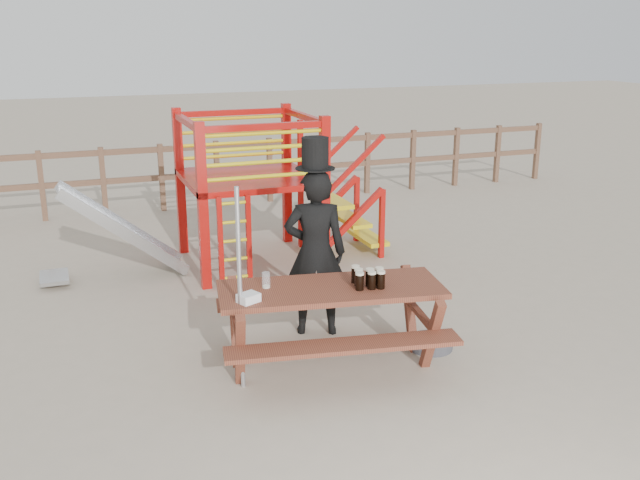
# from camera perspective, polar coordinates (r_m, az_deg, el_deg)

# --- Properties ---
(ground) EXTENTS (60.00, 60.00, 0.00)m
(ground) POSITION_cam_1_polar(r_m,az_deg,el_deg) (6.84, 0.89, -10.95)
(ground) COLOR tan
(ground) RESTS_ON ground
(back_fence) EXTENTS (15.09, 0.09, 1.20)m
(back_fence) POSITION_cam_1_polar(r_m,az_deg,el_deg) (13.06, -10.41, 5.67)
(back_fence) COLOR brown
(back_fence) RESTS_ON ground
(playground_fort) EXTENTS (4.71, 1.84, 2.10)m
(playground_fort) POSITION_cam_1_polar(r_m,az_deg,el_deg) (9.74, -6.11, 4.15)
(playground_fort) COLOR #AF100B
(playground_fort) RESTS_ON ground
(picnic_table) EXTENTS (2.33, 1.80, 0.82)m
(picnic_table) POSITION_cam_1_polar(r_m,az_deg,el_deg) (6.85, 0.88, -6.13)
(picnic_table) COLOR brown
(picnic_table) RESTS_ON ground
(man_with_hat) EXTENTS (0.76, 0.62, 2.12)m
(man_with_hat) POSITION_cam_1_polar(r_m,az_deg,el_deg) (7.46, -0.38, -0.67)
(man_with_hat) COLOR black
(man_with_hat) RESTS_ON ground
(metal_pole) EXTENTS (0.04, 0.04, 1.88)m
(metal_pole) POSITION_cam_1_polar(r_m,az_deg,el_deg) (6.34, -6.42, -4.06)
(metal_pole) COLOR #B2B2B7
(metal_pole) RESTS_ON ground
(parasol_base) EXTENTS (0.45, 0.45, 0.19)m
(parasol_base) POSITION_cam_1_polar(r_m,az_deg,el_deg) (7.48, 8.83, -8.17)
(parasol_base) COLOR #3C3C41
(parasol_base) RESTS_ON ground
(paper_bag) EXTENTS (0.22, 0.20, 0.08)m
(paper_bag) POSITION_cam_1_polar(r_m,az_deg,el_deg) (6.39, -5.74, -4.63)
(paper_bag) COLOR white
(paper_bag) RESTS_ON picnic_table
(stout_pints) EXTENTS (0.31, 0.31, 0.17)m
(stout_pints) POSITION_cam_1_polar(r_m,az_deg,el_deg) (6.73, 3.85, -3.04)
(stout_pints) COLOR black
(stout_pints) RESTS_ON picnic_table
(empty_glasses) EXTENTS (0.08, 0.08, 0.15)m
(empty_glasses) POSITION_cam_1_polar(r_m,az_deg,el_deg) (6.71, -4.33, -3.27)
(empty_glasses) COLOR silver
(empty_glasses) RESTS_ON picnic_table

